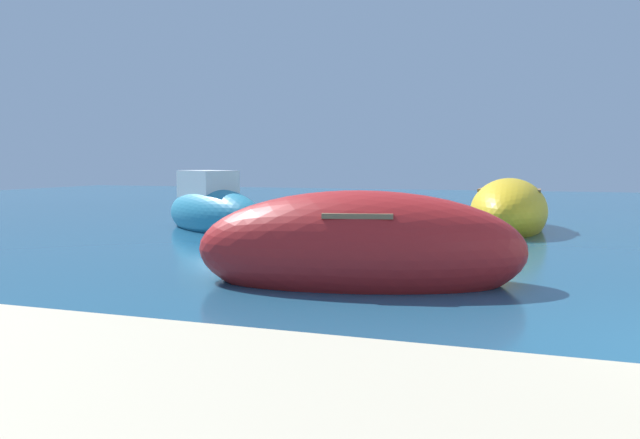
{
  "coord_description": "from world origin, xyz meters",
  "views": [
    {
      "loc": [
        -2.72,
        -7.16,
        2.01
      ],
      "look_at": [
        -7.91,
        7.97,
        0.57
      ],
      "focal_mm": 35.29,
      "sensor_mm": 36.0,
      "label": 1
    }
  ],
  "objects_px": {
    "moored_boat_5": "(314,208)",
    "moored_boat_3": "(360,250)",
    "moored_boat_0": "(509,211)",
    "moored_boat_1": "(213,211)"
  },
  "relations": [
    {
      "from": "moored_boat_5",
      "to": "moored_boat_1",
      "type": "bearing_deg",
      "value": -96.68
    },
    {
      "from": "moored_boat_0",
      "to": "moored_boat_3",
      "type": "relative_size",
      "value": 0.97
    },
    {
      "from": "moored_boat_0",
      "to": "moored_boat_3",
      "type": "xyz_separation_m",
      "value": [
        -2.02,
        -9.6,
        -0.0
      ]
    },
    {
      "from": "moored_boat_0",
      "to": "moored_boat_5",
      "type": "relative_size",
      "value": 1.86
    },
    {
      "from": "moored_boat_5",
      "to": "moored_boat_3",
      "type": "bearing_deg",
      "value": -65.37
    },
    {
      "from": "moored_boat_0",
      "to": "moored_boat_3",
      "type": "height_order",
      "value": "same"
    },
    {
      "from": "moored_boat_3",
      "to": "moored_boat_5",
      "type": "distance_m",
      "value": 14.36
    },
    {
      "from": "moored_boat_3",
      "to": "moored_boat_5",
      "type": "height_order",
      "value": "moored_boat_3"
    },
    {
      "from": "moored_boat_3",
      "to": "moored_boat_0",
      "type": "bearing_deg",
      "value": 65.47
    },
    {
      "from": "moored_boat_0",
      "to": "moored_boat_1",
      "type": "relative_size",
      "value": 1.1
    }
  ]
}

